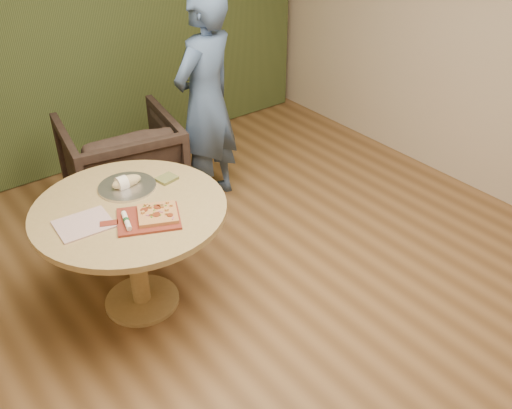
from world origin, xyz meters
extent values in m
cube|color=brown|center=(0.00, 0.00, -0.01)|extent=(5.00, 6.00, 0.02)
cube|color=#C8B397|center=(0.00, 3.01, 1.40)|extent=(5.00, 0.02, 2.80)
cube|color=#2F3C1B|center=(0.00, 2.90, 1.40)|extent=(4.80, 0.14, 2.78)
cylinder|color=tan|center=(-0.49, 0.87, 0.01)|extent=(0.48, 0.48, 0.03)
cylinder|color=tan|center=(-0.49, 0.87, 0.35)|extent=(0.12, 0.12, 0.68)
cylinder|color=tan|center=(-0.49, 0.87, 0.73)|extent=(1.15, 1.15, 0.04)
cube|color=maroon|center=(-0.46, 0.68, 0.76)|extent=(0.43, 0.40, 0.01)
cube|color=maroon|center=(-0.66, 0.77, 0.76)|extent=(0.11, 0.09, 0.01)
cube|color=tan|center=(-0.41, 0.67, 0.78)|extent=(0.29, 0.29, 0.02)
cylinder|color=maroon|center=(-0.43, 0.65, 0.79)|extent=(0.05, 0.05, 0.00)
cylinder|color=maroon|center=(-0.38, 0.71, 0.79)|extent=(0.05, 0.05, 0.00)
cylinder|color=maroon|center=(-0.37, 0.59, 0.79)|extent=(0.04, 0.04, 0.00)
cylinder|color=maroon|center=(-0.46, 0.73, 0.79)|extent=(0.04, 0.04, 0.00)
cube|color=#DFA253|center=(-0.36, 0.65, 0.79)|extent=(0.02, 0.02, 0.01)
cube|color=#DFA253|center=(-0.43, 0.77, 0.79)|extent=(0.02, 0.02, 0.01)
cube|color=#DFA253|center=(-0.42, 0.73, 0.79)|extent=(0.03, 0.03, 0.01)
cube|color=#DFA253|center=(-0.48, 0.70, 0.79)|extent=(0.02, 0.02, 0.01)
cube|color=#DFA253|center=(-0.43, 0.74, 0.79)|extent=(0.03, 0.03, 0.01)
cube|color=#DFA253|center=(-0.32, 0.71, 0.79)|extent=(0.02, 0.02, 0.01)
cube|color=#DFA253|center=(-0.38, 0.61, 0.79)|extent=(0.02, 0.02, 0.01)
cube|color=#DFA253|center=(-0.36, 0.69, 0.79)|extent=(0.03, 0.03, 0.01)
cube|color=#DFA253|center=(-0.45, 0.66, 0.79)|extent=(0.03, 0.03, 0.01)
cube|color=#DFA253|center=(-0.36, 0.70, 0.79)|extent=(0.02, 0.02, 0.01)
cube|color=#DFA253|center=(-0.31, 0.67, 0.79)|extent=(0.02, 0.02, 0.01)
cube|color=#2E7218|center=(-0.38, 0.74, 0.79)|extent=(0.01, 0.01, 0.00)
cube|color=#2E7218|center=(-0.41, 0.63, 0.79)|extent=(0.01, 0.01, 0.00)
cube|color=#2E7218|center=(-0.44, 0.67, 0.79)|extent=(0.01, 0.01, 0.00)
cube|color=#2E7218|center=(-0.44, 0.77, 0.79)|extent=(0.01, 0.01, 0.00)
cube|color=#2E7218|center=(-0.41, 0.69, 0.79)|extent=(0.01, 0.01, 0.00)
cube|color=#2E7218|center=(-0.34, 0.69, 0.79)|extent=(0.01, 0.01, 0.00)
cube|color=#2E7218|center=(-0.46, 0.64, 0.79)|extent=(0.01, 0.01, 0.00)
cube|color=#2E7218|center=(-0.46, 0.74, 0.79)|extent=(0.01, 0.01, 0.00)
cube|color=#A95375|center=(-0.47, 0.67, 0.79)|extent=(0.03, 0.03, 0.00)
cube|color=#A95375|center=(-0.37, 0.56, 0.79)|extent=(0.02, 0.03, 0.00)
cube|color=#A95375|center=(-0.37, 0.72, 0.79)|extent=(0.02, 0.03, 0.00)
cube|color=#A95375|center=(-0.39, 0.65, 0.79)|extent=(0.02, 0.03, 0.00)
cylinder|color=white|center=(-0.58, 0.71, 0.78)|extent=(0.08, 0.17, 0.03)
cylinder|color=#194C26|center=(-0.58, 0.71, 0.78)|extent=(0.04, 0.03, 0.03)
cube|color=silver|center=(-0.56, 0.80, 0.78)|extent=(0.03, 0.04, 0.00)
cube|color=white|center=(-0.77, 0.86, 0.76)|extent=(0.32, 0.27, 0.01)
cylinder|color=silver|center=(-0.40, 1.07, 0.75)|extent=(0.35, 0.35, 0.01)
cylinder|color=silver|center=(-0.40, 1.07, 0.76)|extent=(0.36, 0.36, 0.02)
ellipsoid|color=#D0B97E|center=(-0.40, 1.07, 0.79)|extent=(0.19, 0.08, 0.07)
cylinder|color=white|center=(-0.43, 1.07, 0.79)|extent=(0.06, 0.09, 0.09)
cube|color=#535A28|center=(-0.15, 1.00, 0.76)|extent=(0.14, 0.12, 0.02)
imported|color=black|center=(-0.03, 1.97, 0.43)|extent=(0.97, 0.92, 0.87)
imported|color=#3E577F|center=(0.59, 1.67, 0.86)|extent=(0.73, 0.60, 1.73)
camera|label=1|loc=(-1.61, -1.80, 2.59)|focal=40.00mm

